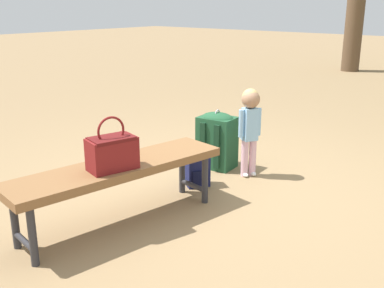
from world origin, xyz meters
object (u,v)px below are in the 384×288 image
Objects in this scene: backpack_large at (217,139)px; backpack_small at (197,168)px; park_bench at (118,172)px; handbag at (112,152)px; child_standing at (250,119)px.

backpack_small is at bearing -162.22° from backpack_large.
park_bench is 1.42m from backpack_large.
park_bench is 4.46× the size of handbag.
backpack_small is (-0.49, -0.16, -0.12)m from backpack_large.
backpack_large is (0.00, 0.36, -0.25)m from child_standing.
child_standing reaches higher than backpack_large.
park_bench reaches higher than backpack_small.
child_standing is at bearing -5.00° from handbag.
child_standing is 0.44m from backpack_large.
handbag is at bearing -175.71° from backpack_small.
handbag is at bearing 175.00° from child_standing.
child_standing is (1.49, -0.13, -0.04)m from handbag.
handbag is 0.65× the size of backpack_large.
child_standing is (1.40, -0.18, 0.14)m from park_bench.
child_standing is at bearing -90.57° from backpack_large.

